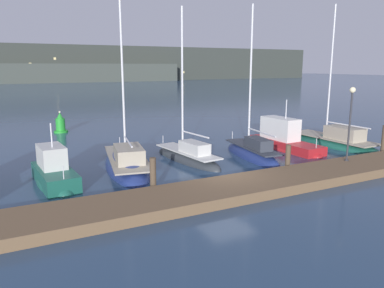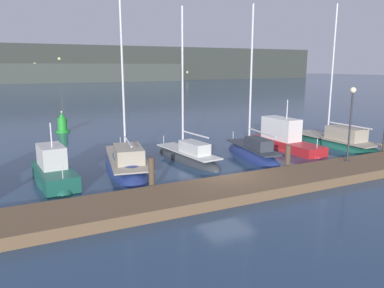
{
  "view_description": "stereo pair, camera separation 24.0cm",
  "coord_description": "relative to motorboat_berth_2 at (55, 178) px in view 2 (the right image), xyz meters",
  "views": [
    {
      "loc": [
        -9.54,
        -15.0,
        5.61
      ],
      "look_at": [
        0.0,
        3.72,
        1.2
      ],
      "focal_mm": 35.0,
      "sensor_mm": 36.0,
      "label": 1
    },
    {
      "loc": [
        -9.33,
        -15.11,
        5.61
      ],
      "look_at": [
        0.0,
        3.72,
        1.2
      ],
      "focal_mm": 35.0,
      "sensor_mm": 36.0,
      "label": 2
    }
  ],
  "objects": [
    {
      "name": "sailboat_berth_7",
      "position": [
        19.12,
        0.42,
        -0.12
      ],
      "size": [
        2.5,
        8.06,
        10.35
      ],
      "color": "#195647",
      "rests_on": "ground"
    },
    {
      "name": "channel_buoy",
      "position": [
        2.36,
        14.84,
        0.39
      ],
      "size": [
        1.15,
        1.15,
        1.84
      ],
      "color": "green",
      "rests_on": "ground"
    },
    {
      "name": "dock_lamppost",
      "position": [
        14.8,
        -4.43,
        2.87
      ],
      "size": [
        0.32,
        0.32,
        4.05
      ],
      "color": "#2D2D33",
      "rests_on": "dock"
    },
    {
      "name": "sailboat_berth_4",
      "position": [
        7.78,
        1.23,
        -0.14
      ],
      "size": [
        2.31,
        6.56,
        9.54
      ],
      "color": "#2D3338",
      "rests_on": "ground"
    },
    {
      "name": "mooring_pile_1",
      "position": [
        3.73,
        -3.46,
        0.54
      ],
      "size": [
        0.28,
        0.28,
        1.65
      ],
      "primitive_type": "cylinder",
      "color": "#4C3D2D",
      "rests_on": "ground"
    },
    {
      "name": "motorboat_berth_6",
      "position": [
        15.17,
        1.16,
        0.1
      ],
      "size": [
        2.06,
        6.44,
        3.86
      ],
      "color": "red",
      "rests_on": "ground"
    },
    {
      "name": "sailboat_berth_3",
      "position": [
        4.01,
        1.27,
        -0.17
      ],
      "size": [
        3.67,
        8.11,
        10.28
      ],
      "color": "navy",
      "rests_on": "ground"
    },
    {
      "name": "sailboat_berth_5",
      "position": [
        11.68,
        0.04,
        -0.15
      ],
      "size": [
        2.23,
        6.32,
        9.91
      ],
      "color": "navy",
      "rests_on": "ground"
    },
    {
      "name": "dock",
      "position": [
        7.58,
        -5.11,
        -0.06
      ],
      "size": [
        30.45,
        2.8,
        0.45
      ],
      "primitive_type": "cube",
      "color": "brown",
      "rests_on": "ground"
    },
    {
      "name": "motorboat_berth_2",
      "position": [
        0.0,
        0.0,
        0.0
      ],
      "size": [
        1.97,
        4.67,
        3.65
      ],
      "color": "#195647",
      "rests_on": "ground"
    },
    {
      "name": "hillside_backdrop",
      "position": [
        4.32,
        126.11,
        5.65
      ],
      "size": [
        240.0,
        23.0,
        12.88
      ],
      "color": "#333833",
      "rests_on": "ground"
    },
    {
      "name": "ground_plane",
      "position": [
        7.58,
        -3.43,
        -0.29
      ],
      "size": [
        400.0,
        400.0,
        0.0
      ],
      "primitive_type": "plane",
      "color": "navy"
    },
    {
      "name": "mooring_pile_2",
      "position": [
        11.44,
        -3.46,
        0.46
      ],
      "size": [
        0.28,
        0.28,
        1.49
      ],
      "primitive_type": "cylinder",
      "color": "#4C3D2D",
      "rests_on": "ground"
    }
  ]
}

